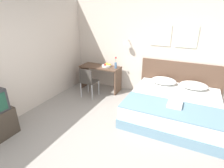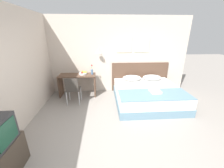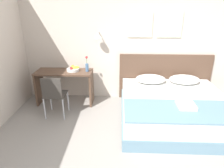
{
  "view_description": "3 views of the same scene",
  "coord_description": "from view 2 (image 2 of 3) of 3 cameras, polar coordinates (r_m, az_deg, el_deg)",
  "views": [
    {
      "loc": [
        1.23,
        -1.9,
        2.27
      ],
      "look_at": [
        -0.36,
        1.42,
        0.75
      ],
      "focal_mm": 28.0,
      "sensor_mm": 36.0,
      "label": 1
    },
    {
      "loc": [
        -0.41,
        -2.01,
        2.07
      ],
      "look_at": [
        -0.18,
        1.46,
        0.79
      ],
      "focal_mm": 22.0,
      "sensor_mm": 36.0,
      "label": 2
    },
    {
      "loc": [
        -0.07,
        -1.56,
        2.1
      ],
      "look_at": [
        -0.22,
        1.93,
        0.71
      ],
      "focal_mm": 32.0,
      "sensor_mm": 36.0,
      "label": 3
    }
  ],
  "objects": [
    {
      "name": "bed",
      "position": [
        4.5,
        14.39,
        -4.29
      ],
      "size": [
        1.98,
        1.96,
        0.5
      ],
      "color": "#66899E",
      "rests_on": "ground_plane"
    },
    {
      "name": "wall_back",
      "position": [
        5.02,
        0.98,
        11.77
      ],
      "size": [
        5.31,
        0.31,
        2.65
      ],
      "color": "beige",
      "rests_on": "ground_plane"
    },
    {
      "name": "desk",
      "position": [
        4.88,
        -14.12,
        1.22
      ],
      "size": [
        1.23,
        0.51,
        0.76
      ],
      "color": "brown",
      "rests_on": "ground_plane"
    },
    {
      "name": "pillow_right",
      "position": [
        5.12,
        16.27,
        2.62
      ],
      "size": [
        0.65,
        0.45,
        0.17
      ],
      "color": "white",
      "rests_on": "bed"
    },
    {
      "name": "tv_stand",
      "position": [
        2.9,
        -39.4,
        -23.42
      ],
      "size": [
        0.48,
        0.66,
        0.56
      ],
      "color": "#3D3328",
      "rests_on": "ground_plane"
    },
    {
      "name": "fruit_bowl",
      "position": [
        4.79,
        -11.96,
        4.41
      ],
      "size": [
        0.29,
        0.27,
        0.12
      ],
      "color": "silver",
      "rests_on": "desk"
    },
    {
      "name": "pillow_left",
      "position": [
        4.92,
        8.22,
        2.53
      ],
      "size": [
        0.65,
        0.45,
        0.17
      ],
      "color": "white",
      "rests_on": "bed"
    },
    {
      "name": "ground_plane",
      "position": [
        2.92,
        6.02,
        -25.16
      ],
      "size": [
        24.0,
        24.0,
        0.0
      ],
      "primitive_type": "plane",
      "color": "gray"
    },
    {
      "name": "headboard",
      "position": [
        5.31,
        11.4,
        3.01
      ],
      "size": [
        2.1,
        0.06,
        1.07
      ],
      "color": "brown",
      "rests_on": "ground_plane"
    },
    {
      "name": "desk_chair",
      "position": [
        4.3,
        -16.04,
        -1.83
      ],
      "size": [
        0.41,
        0.41,
        0.86
      ],
      "color": "#3D3833",
      "rests_on": "ground_plane"
    },
    {
      "name": "flower_vase",
      "position": [
        4.72,
        -8.31,
        5.45
      ],
      "size": [
        0.07,
        0.07,
        0.34
      ],
      "color": "#4C7099",
      "rests_on": "desk"
    },
    {
      "name": "folded_towel_near_foot",
      "position": [
        4.03,
        17.49,
        -2.77
      ],
      "size": [
        0.28,
        0.33,
        0.06
      ],
      "color": "white",
      "rests_on": "throw_blanket"
    },
    {
      "name": "throw_blanket",
      "position": [
        3.91,
        17.22,
        -4.16
      ],
      "size": [
        1.92,
        0.78,
        0.02
      ],
      "color": "#66899E",
      "rests_on": "bed"
    }
  ]
}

